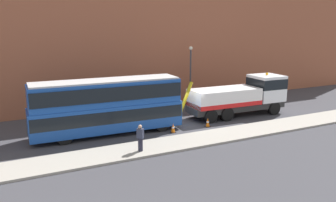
{
  "coord_description": "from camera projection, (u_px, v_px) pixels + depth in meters",
  "views": [
    {
      "loc": [
        -13.47,
        -24.09,
        8.02
      ],
      "look_at": [
        -1.4,
        0.09,
        2.0
      ],
      "focal_mm": 37.42,
      "sensor_mm": 36.0,
      "label": 1
    }
  ],
  "objects": [
    {
      "name": "traffic_cone_midway",
      "position": [
        208.0,
        123.0,
        27.65
      ],
      "size": [
        0.36,
        0.36,
        0.72
      ],
      "color": "orange",
      "rests_on": "ground_plane"
    },
    {
      "name": "building_facade",
      "position": [
        145.0,
        23.0,
        33.71
      ],
      "size": [
        60.0,
        1.5,
        16.0
      ],
      "color": "#935138",
      "rests_on": "ground_plane"
    },
    {
      "name": "street_lamp",
      "position": [
        190.0,
        70.0,
        34.47
      ],
      "size": [
        0.36,
        0.36,
        5.83
      ],
      "color": "#38383D",
      "rests_on": "ground_plane"
    },
    {
      "name": "double_decker_bus",
      "position": [
        107.0,
        105.0,
        25.48
      ],
      "size": [
        11.12,
        2.95,
        4.06
      ],
      "rotation": [
        0.0,
        0.0,
        -0.04
      ],
      "color": "#19479E",
      "rests_on": "ground_plane"
    },
    {
      "name": "recovery_tow_truck",
      "position": [
        241.0,
        96.0,
        30.89
      ],
      "size": [
        10.19,
        2.96,
        3.67
      ],
      "rotation": [
        0.0,
        0.0,
        -0.04
      ],
      "color": "#2D2D2D",
      "rests_on": "ground_plane"
    },
    {
      "name": "near_kerb",
      "position": [
        212.0,
        137.0,
        24.97
      ],
      "size": [
        60.0,
        2.8,
        0.15
      ],
      "primitive_type": "cube",
      "color": "gray",
      "rests_on": "ground_plane"
    },
    {
      "name": "traffic_cone_near_bus",
      "position": [
        173.0,
        128.0,
        26.18
      ],
      "size": [
        0.36,
        0.36,
        0.72
      ],
      "color": "orange",
      "rests_on": "ground_plane"
    },
    {
      "name": "pedestrian_onlooker",
      "position": [
        140.0,
        138.0,
        21.89
      ],
      "size": [
        0.46,
        0.47,
        1.71
      ],
      "rotation": [
        0.0,
        0.0,
        0.69
      ],
      "color": "#232333",
      "rests_on": "near_kerb"
    },
    {
      "name": "ground_plane",
      "position": [
        184.0,
        123.0,
        28.66
      ],
      "size": [
        120.0,
        120.0,
        0.0
      ],
      "primitive_type": "plane",
      "color": "#38383D"
    }
  ]
}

